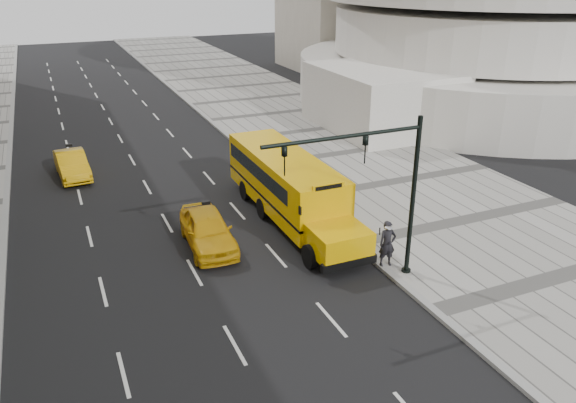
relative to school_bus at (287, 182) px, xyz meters
name	(u,v)px	position (x,y,z in m)	size (l,w,h in m)	color
ground	(188,219)	(-4.50, 1.59, -1.76)	(140.00, 140.00, 0.00)	black
sidewalk_museum	(399,182)	(7.50, 1.59, -1.69)	(12.00, 140.00, 0.15)	#9A9791
curb_museum	(301,198)	(1.50, 1.59, -1.69)	(0.30, 140.00, 0.15)	gray
curb_far	(3,250)	(-12.50, 1.59, -1.69)	(0.30, 140.00, 0.15)	gray
school_bus	(287,182)	(0.00, 0.00, 0.00)	(2.96, 11.56, 3.19)	#E8AB00
taxi_near	(208,230)	(-4.35, -1.47, -0.97)	(1.87, 4.65, 1.58)	#D89D0C
taxi_far	(72,165)	(-9.05, 9.91, -1.04)	(1.54, 4.41, 1.45)	#D89D0C
pedestrian	(387,244)	(1.65, -6.16, -0.66)	(0.69, 0.45, 1.90)	black
traffic_signal	(382,183)	(0.69, -6.92, 2.33)	(6.18, 0.36, 6.40)	black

